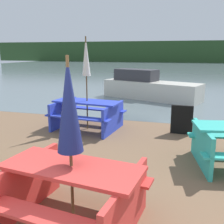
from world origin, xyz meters
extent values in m
cube|color=slate|center=(0.00, 31.09, 0.00)|extent=(60.00, 50.00, 0.00)
cube|color=#284723|center=(0.00, 51.09, 2.00)|extent=(80.00, 1.60, 4.00)
cube|color=red|center=(0.32, 1.03, 0.75)|extent=(1.76, 0.90, 0.04)
cube|color=red|center=(0.25, 0.49, 0.44)|extent=(1.71, 0.48, 0.04)
cube|color=red|center=(0.38, 1.58, 0.44)|extent=(1.71, 0.48, 0.04)
cube|color=red|center=(-0.38, 1.12, 0.37)|extent=(0.24, 1.38, 0.73)
cube|color=red|center=(1.02, 0.95, 0.37)|extent=(0.24, 1.38, 0.73)
cube|color=#33B7A8|center=(1.92, 3.30, 0.37)|extent=(0.33, 1.37, 0.74)
cube|color=blue|center=(-1.00, 4.93, 0.76)|extent=(1.88, 0.89, 0.04)
cube|color=blue|center=(-1.06, 4.38, 0.44)|extent=(1.83, 0.47, 0.04)
cube|color=blue|center=(-0.94, 5.48, 0.44)|extent=(1.83, 0.47, 0.04)
cube|color=blue|center=(-1.76, 5.01, 0.37)|extent=(0.22, 1.38, 0.74)
cube|color=blue|center=(-0.24, 4.85, 0.37)|extent=(0.22, 1.38, 0.74)
cylinder|color=brown|center=(-1.00, 4.93, 1.24)|extent=(0.04, 0.04, 2.47)
cone|color=white|center=(-1.00, 4.93, 1.97)|extent=(0.22, 0.22, 1.01)
cylinder|color=brown|center=(0.32, 1.03, 1.03)|extent=(0.04, 0.04, 2.06)
cone|color=navy|center=(0.32, 1.03, 1.51)|extent=(0.30, 0.30, 1.10)
cube|color=beige|center=(0.04, 10.12, 0.39)|extent=(4.56, 2.71, 0.78)
cube|color=#333338|center=(-0.70, 10.40, 1.04)|extent=(2.12, 1.50, 0.52)
cube|color=black|center=(1.51, 5.17, 0.38)|extent=(0.55, 0.08, 0.75)
camera|label=1|loc=(1.58, -1.60, 2.10)|focal=42.00mm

